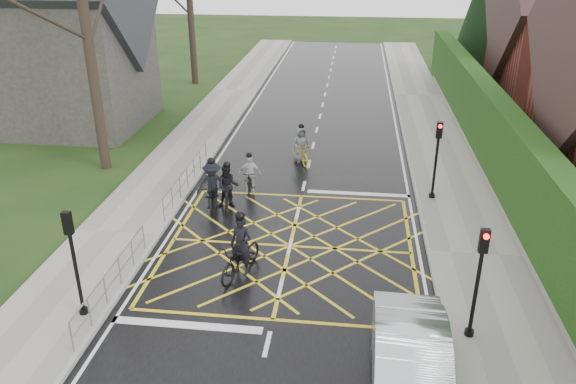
% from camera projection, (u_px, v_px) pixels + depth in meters
% --- Properties ---
extents(ground, '(120.00, 120.00, 0.00)m').
position_uv_depth(ground, '(290.00, 246.00, 18.77)').
color(ground, black).
rests_on(ground, ground).
extents(road, '(9.00, 80.00, 0.01)m').
position_uv_depth(road, '(290.00, 246.00, 18.76)').
color(road, black).
rests_on(road, ground).
extents(sidewalk_right, '(3.00, 80.00, 0.15)m').
position_uv_depth(sidewalk_right, '(474.00, 255.00, 18.09)').
color(sidewalk_right, gray).
rests_on(sidewalk_right, ground).
extents(sidewalk_left, '(3.00, 80.00, 0.15)m').
position_uv_depth(sidewalk_left, '(118.00, 234.00, 19.38)').
color(sidewalk_left, gray).
rests_on(sidewalk_left, ground).
extents(stone_wall, '(0.50, 38.00, 0.70)m').
position_uv_depth(stone_wall, '(492.00, 178.00, 23.21)').
color(stone_wall, slate).
rests_on(stone_wall, ground).
extents(hedge, '(0.90, 38.00, 2.80)m').
position_uv_depth(hedge, '(499.00, 138.00, 22.48)').
color(hedge, black).
rests_on(hedge, stone_wall).
extents(conifer, '(4.60, 4.60, 10.00)m').
position_uv_depth(conifer, '(486.00, 7.00, 39.03)').
color(conifer, black).
rests_on(conifer, ground).
extents(church, '(8.80, 7.80, 11.00)m').
position_uv_depth(church, '(57.00, 32.00, 29.03)').
color(church, '#2D2B28').
rests_on(church, ground).
extents(railing_south, '(0.05, 5.04, 1.03)m').
position_uv_depth(railing_south, '(112.00, 274.00, 15.78)').
color(railing_south, slate).
rests_on(railing_south, ground).
extents(railing_north, '(0.05, 6.04, 1.03)m').
position_uv_depth(railing_north, '(187.00, 173.00, 22.56)').
color(railing_north, slate).
rests_on(railing_north, ground).
extents(traffic_light_ne, '(0.24, 0.31, 3.21)m').
position_uv_depth(traffic_light_ne, '(436.00, 161.00, 21.32)').
color(traffic_light_ne, black).
rests_on(traffic_light_ne, ground).
extents(traffic_light_se, '(0.24, 0.31, 3.21)m').
position_uv_depth(traffic_light_se, '(477.00, 285.00, 13.73)').
color(traffic_light_se, black).
rests_on(traffic_light_se, ground).
extents(traffic_light_sw, '(0.24, 0.31, 3.21)m').
position_uv_depth(traffic_light_sw, '(75.00, 265.00, 14.57)').
color(traffic_light_sw, black).
rests_on(traffic_light_sw, ground).
extents(cyclist_rear, '(1.44, 2.30, 2.11)m').
position_uv_depth(cyclist_rear, '(241.00, 254.00, 16.95)').
color(cyclist_rear, black).
rests_on(cyclist_rear, ground).
extents(cyclist_back, '(0.90, 1.90, 1.86)m').
position_uv_depth(cyclist_back, '(228.00, 190.00, 21.18)').
color(cyclist_back, black).
rests_on(cyclist_back, ground).
extents(cyclist_mid, '(1.32, 2.20, 2.03)m').
position_uv_depth(cyclist_mid, '(212.00, 190.00, 21.11)').
color(cyclist_mid, black).
rests_on(cyclist_mid, ground).
extents(cyclist_front, '(0.95, 1.72, 1.68)m').
position_uv_depth(cyclist_front, '(249.00, 178.00, 22.52)').
color(cyclist_front, black).
rests_on(cyclist_front, ground).
extents(cyclist_lead, '(1.37, 1.96, 1.81)m').
position_uv_depth(cyclist_lead, '(301.00, 149.00, 25.55)').
color(cyclist_lead, gold).
rests_on(cyclist_lead, ground).
extents(car, '(1.74, 4.79, 1.57)m').
position_uv_depth(car, '(411.00, 366.00, 12.39)').
color(car, '#B8BAC0').
rests_on(car, ground).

